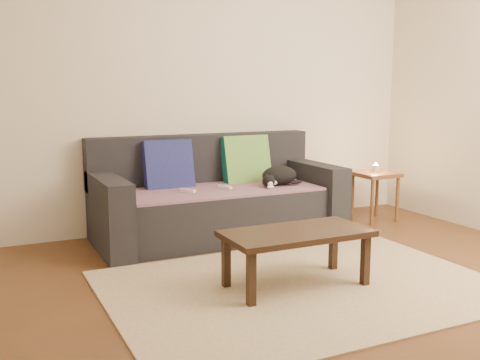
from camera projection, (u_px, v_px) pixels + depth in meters
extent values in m
plane|color=brown|center=(315.00, 294.00, 3.53)|extent=(4.50, 4.50, 0.00)
cube|color=beige|center=(197.00, 86.00, 5.10)|extent=(4.50, 0.04, 2.60)
cube|color=#232328|center=(220.00, 214.00, 4.83)|extent=(1.70, 0.78, 0.42)
cube|color=#232328|center=(202.00, 159.00, 5.12)|extent=(2.10, 0.18, 0.45)
cube|color=#232328|center=(109.00, 215.00, 4.42)|extent=(0.20, 0.90, 0.60)
cube|color=#232328|center=(313.00, 195.00, 5.23)|extent=(0.20, 0.90, 0.60)
cube|color=#3C2444|center=(221.00, 189.00, 4.78)|extent=(1.66, 0.74, 0.02)
cube|color=navy|center=(168.00, 165.00, 4.82)|extent=(0.42, 0.19, 0.44)
cube|color=#0E5B50|center=(246.00, 160.00, 5.14)|extent=(0.45, 0.22, 0.46)
ellipsoid|color=black|center=(279.00, 175.00, 4.94)|extent=(0.34, 0.27, 0.17)
sphere|color=black|center=(269.00, 181.00, 4.80)|extent=(0.12, 0.12, 0.11)
sphere|color=white|center=(270.00, 184.00, 4.76)|extent=(0.05, 0.05, 0.05)
ellipsoid|color=black|center=(296.00, 182.00, 4.91)|extent=(0.13, 0.06, 0.04)
cube|color=white|center=(187.00, 191.00, 4.58)|extent=(0.11, 0.15, 0.03)
cube|color=white|center=(225.00, 187.00, 4.75)|extent=(0.08, 0.15, 0.03)
cube|color=brown|center=(375.00, 174.00, 5.45)|extent=(0.38, 0.38, 0.04)
cylinder|color=brown|center=(372.00, 202.00, 5.29)|extent=(0.03, 0.03, 0.44)
cylinder|color=brown|center=(397.00, 200.00, 5.42)|extent=(0.03, 0.03, 0.44)
cylinder|color=brown|center=(352.00, 197.00, 5.56)|extent=(0.03, 0.03, 0.44)
cylinder|color=brown|center=(377.00, 194.00, 5.69)|extent=(0.03, 0.03, 0.44)
cylinder|color=beige|center=(376.00, 169.00, 5.44)|extent=(0.06, 0.06, 0.07)
sphere|color=#FFBF59|center=(376.00, 164.00, 5.43)|extent=(0.02, 0.02, 0.02)
cube|color=tan|center=(302.00, 286.00, 3.67)|extent=(2.50, 1.80, 0.01)
cube|color=black|center=(297.00, 233.00, 3.61)|extent=(0.95, 0.47, 0.04)
cube|color=black|center=(251.00, 280.00, 3.30)|extent=(0.05, 0.05, 0.34)
cube|color=black|center=(365.00, 261.00, 3.66)|extent=(0.05, 0.05, 0.34)
cube|color=black|center=(226.00, 263.00, 3.62)|extent=(0.05, 0.05, 0.34)
cube|color=black|center=(333.00, 247.00, 3.98)|extent=(0.05, 0.05, 0.34)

